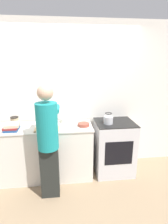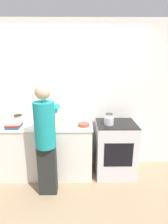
% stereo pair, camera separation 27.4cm
% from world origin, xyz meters
% --- Properties ---
extents(ground_plane, '(12.00, 12.00, 0.00)m').
position_xyz_m(ground_plane, '(0.00, 0.00, 0.00)').
color(ground_plane, '#997F60').
extents(wall_back, '(8.00, 0.05, 2.60)m').
position_xyz_m(wall_back, '(0.00, 0.65, 1.30)').
color(wall_back, white).
rests_on(wall_back, ground_plane).
extents(counter, '(1.56, 0.59, 0.91)m').
position_xyz_m(counter, '(-0.37, 0.28, 0.45)').
color(counter, silver).
rests_on(counter, ground_plane).
extents(oven, '(0.65, 0.59, 0.93)m').
position_xyz_m(oven, '(0.81, 0.29, 0.47)').
color(oven, silver).
rests_on(oven, ground_plane).
extents(person, '(0.32, 0.57, 1.65)m').
position_xyz_m(person, '(-0.27, -0.19, 0.91)').
color(person, '#242725').
rests_on(person, ground_plane).
extents(cutting_board, '(0.38, 0.23, 0.02)m').
position_xyz_m(cutting_board, '(-0.31, 0.16, 0.92)').
color(cutting_board, tan).
rests_on(cutting_board, counter).
extents(knife, '(0.20, 0.06, 0.01)m').
position_xyz_m(knife, '(-0.33, 0.15, 0.93)').
color(knife, silver).
rests_on(knife, cutting_board).
extents(kettle, '(0.15, 0.15, 0.18)m').
position_xyz_m(kettle, '(0.68, 0.23, 1.01)').
color(kettle, silver).
rests_on(kettle, oven).
extents(bowl_prep, '(0.19, 0.19, 0.05)m').
position_xyz_m(bowl_prep, '(0.27, 0.24, 0.93)').
color(bowl_prep, '#9E4738').
rests_on(bowl_prep, counter).
extents(bowl_mixing, '(0.15, 0.15, 0.07)m').
position_xyz_m(bowl_mixing, '(-0.04, 0.47, 0.94)').
color(bowl_mixing, silver).
rests_on(bowl_mixing, counter).
extents(canister_jar, '(0.13, 0.13, 0.14)m').
position_xyz_m(canister_jar, '(-0.86, 0.42, 0.98)').
color(canister_jar, tan).
rests_on(canister_jar, counter).
extents(book_stack, '(0.24, 0.27, 0.10)m').
position_xyz_m(book_stack, '(-0.84, 0.20, 0.96)').
color(book_stack, navy).
rests_on(book_stack, counter).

